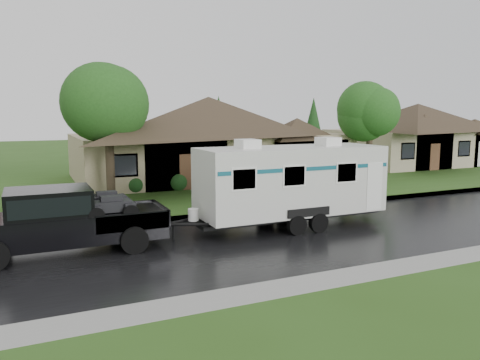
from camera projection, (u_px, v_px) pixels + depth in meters
ground at (282, 222)px, 19.94m from camera, size 140.00×140.00×0.00m
road at (308, 233)px, 18.14m from camera, size 140.00×8.00×0.01m
curb at (259, 211)px, 21.96m from camera, size 140.00×0.50×0.15m
lawn at (178, 177)px, 33.43m from camera, size 140.00×26.00×0.15m
house_main at (213, 128)px, 32.83m from camera, size 19.44×10.80×6.90m
house_neighbor at (421, 128)px, 41.57m from camera, size 15.12×9.72×6.45m
tree_left_green at (108, 106)px, 23.84m from camera, size 4.19×4.19×6.93m
tree_right_green at (371, 114)px, 31.30m from camera, size 3.85×3.85×6.37m
shrub_row at (236, 177)px, 29.05m from camera, size 13.60×1.00×1.00m
pickup_truck at (60, 218)px, 15.40m from camera, size 6.54×2.49×2.18m
travel_trailer at (291, 180)px, 18.93m from camera, size 8.07×2.83×3.62m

